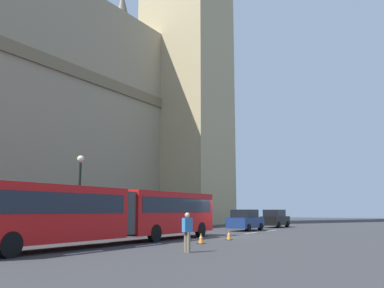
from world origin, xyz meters
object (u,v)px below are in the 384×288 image
at_px(sedan_trailing, 275,219).
at_px(pedestrian_near_cones, 187,231).
at_px(articulated_bus, 115,211).
at_px(sedan_lead, 246,220).
at_px(traffic_cone_west, 201,238).
at_px(street_lamp, 79,190).
at_px(traffic_cone_middle, 229,235).

relative_size(sedan_trailing, pedestrian_near_cones, 2.60).
bearing_deg(articulated_bus, sedan_lead, -0.35).
height_order(articulated_bus, traffic_cone_west, articulated_bus).
bearing_deg(traffic_cone_west, street_lamp, 95.09).
distance_m(sedan_lead, traffic_cone_middle, 12.05).
xyz_separation_m(sedan_lead, street_lamp, (-15.62, 4.61, 2.14)).
relative_size(sedan_lead, street_lamp, 0.83).
bearing_deg(traffic_cone_middle, sedan_trailing, 11.64).
distance_m(sedan_lead, pedestrian_near_cones, 20.13).
bearing_deg(sedan_trailing, traffic_cone_middle, -168.36).
height_order(traffic_cone_west, pedestrian_near_cones, pedestrian_near_cones).
bearing_deg(sedan_lead, traffic_cone_middle, -161.42).
bearing_deg(street_lamp, traffic_cone_middle, -63.53).
relative_size(articulated_bus, sedan_lead, 4.07).
relative_size(sedan_lead, pedestrian_near_cones, 2.60).
relative_size(traffic_cone_west, pedestrian_near_cones, 0.34).
relative_size(articulated_bus, sedan_trailing, 4.07).
bearing_deg(pedestrian_near_cones, sedan_lead, 16.31).
bearing_deg(sedan_lead, traffic_cone_west, -165.58).
bearing_deg(pedestrian_near_cones, traffic_cone_west, 22.32).
relative_size(articulated_bus, traffic_cone_middle, 30.90).
bearing_deg(traffic_cone_middle, sedan_lead, 18.58).
height_order(sedan_trailing, street_lamp, street_lamp).
height_order(sedan_lead, traffic_cone_middle, sedan_lead).
xyz_separation_m(traffic_cone_west, traffic_cone_middle, (3.46, -0.01, 0.00)).
xyz_separation_m(sedan_trailing, pedestrian_near_cones, (-27.63, -5.88, -0.00)).
distance_m(traffic_cone_west, pedestrian_near_cones, 4.86).
bearing_deg(pedestrian_near_cones, traffic_cone_middle, 12.93).
distance_m(articulated_bus, street_lamp, 5.01).
xyz_separation_m(articulated_bus, sedan_lead, (17.38, -0.11, -0.83)).
distance_m(traffic_cone_middle, pedestrian_near_cones, 8.14).
bearing_deg(sedan_lead, pedestrian_near_cones, -163.69).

